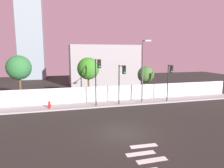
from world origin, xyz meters
The scene contains 14 objects.
ground_plane centered at (0.00, 0.00, 0.00)m, with size 80.00×80.00×0.00m, color #262622.
sidewalk centered at (0.00, 8.20, 0.07)m, with size 36.00×2.40×0.15m, color gray.
perimeter_wall centered at (0.00, 9.49, 1.05)m, with size 36.00×0.18×1.80m, color silver.
crosswalk_marking centered at (0.06, -4.10, 0.00)m, with size 3.02×3.89×0.01m.
traffic_light_left centered at (-0.58, 6.83, 3.88)m, with size 0.37×1.65×5.13m.
traffic_light_center centered at (8.04, 7.07, 3.35)m, with size 0.36×1.10×4.38m.
traffic_light_right centered at (2.11, 6.91, 3.42)m, with size 0.46×1.40×4.46m.
street_lamp_curbside centered at (4.86, 7.49, 4.37)m, with size 0.65×2.03×7.17m.
fire_hydrant centered at (-5.58, 7.72, 0.57)m, with size 0.44×0.26×0.78m.
roadside_tree_leftmost centered at (-8.78, 10.54, 4.27)m, with size 2.72×2.72×5.66m.
roadside_tree_midleft centered at (-1.03, 10.54, 4.02)m, with size 2.69×2.69×5.38m.
roadside_tree_midright centered at (6.57, 10.54, 3.05)m, with size 2.19×2.19×4.17m.
low_building_distant centered at (3.75, 23.49, 3.67)m, with size 12.71×6.00×7.35m, color gray.
tower_on_skyline centered at (-10.45, 35.49, 13.92)m, with size 5.43×5.00×27.83m, color gray.
Camera 1 is at (-4.32, -13.36, 5.91)m, focal length 31.61 mm.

